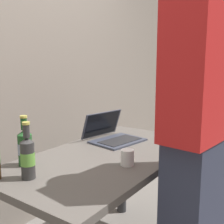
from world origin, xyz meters
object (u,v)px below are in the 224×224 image
(beer_bottle_dark, at_px, (28,157))
(beer_bottle_brown, at_px, (25,146))
(laptop, at_px, (113,135))
(coffee_mug, at_px, (128,157))
(person_figure, at_px, (198,145))

(beer_bottle_dark, bearing_deg, beer_bottle_brown, 56.07)
(laptop, height_order, coffee_mug, laptop)
(laptop, relative_size, person_figure, 0.22)
(laptop, relative_size, beer_bottle_dark, 1.43)
(laptop, bearing_deg, beer_bottle_dark, -175.90)
(beer_bottle_dark, bearing_deg, laptop, 4.10)
(person_figure, distance_m, coffee_mug, 0.38)
(beer_bottle_brown, relative_size, person_figure, 0.15)
(beer_bottle_brown, height_order, person_figure, person_figure)
(laptop, distance_m, beer_bottle_dark, 0.77)
(beer_bottle_brown, xyz_separation_m, person_figure, (0.37, -0.80, 0.06))
(laptop, bearing_deg, coffee_mug, -135.54)
(beer_bottle_dark, xyz_separation_m, person_figure, (0.47, -0.64, 0.05))
(laptop, height_order, person_figure, person_figure)
(person_figure, relative_size, coffee_mug, 17.47)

